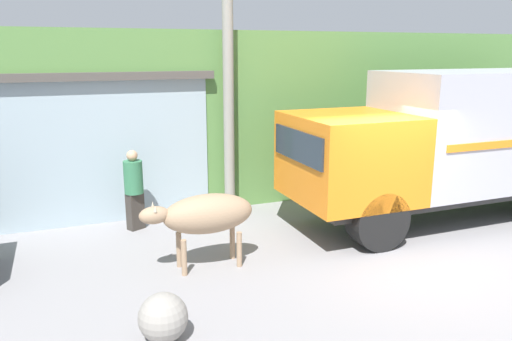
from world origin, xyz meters
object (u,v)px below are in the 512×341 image
(brown_cow, at_px, (205,215))
(roadside_rock, at_px, (163,318))
(pedestrian_on_hill, at_px, (134,187))
(cargo_truck, at_px, (463,138))
(utility_pole, at_px, (228,70))

(brown_cow, xyz_separation_m, roadside_rock, (-1.10, -1.90, -0.61))
(brown_cow, bearing_deg, pedestrian_on_hill, 104.47)
(pedestrian_on_hill, bearing_deg, cargo_truck, 137.73)
(brown_cow, bearing_deg, cargo_truck, -0.24)
(utility_pole, xyz_separation_m, roadside_rock, (-2.39, -4.54, -2.81))
(cargo_truck, relative_size, utility_pole, 1.20)
(brown_cow, relative_size, roadside_rock, 3.02)
(cargo_truck, xyz_separation_m, pedestrian_on_hill, (-6.58, 1.78, -0.85))
(brown_cow, relative_size, pedestrian_on_hill, 1.15)
(pedestrian_on_hill, distance_m, roadside_rock, 4.24)
(cargo_truck, relative_size, roadside_rock, 11.59)
(cargo_truck, distance_m, roadside_rock, 7.40)
(cargo_truck, height_order, utility_pole, utility_pole)
(pedestrian_on_hill, bearing_deg, brown_cow, 82.68)
(brown_cow, distance_m, pedestrian_on_hill, 2.44)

